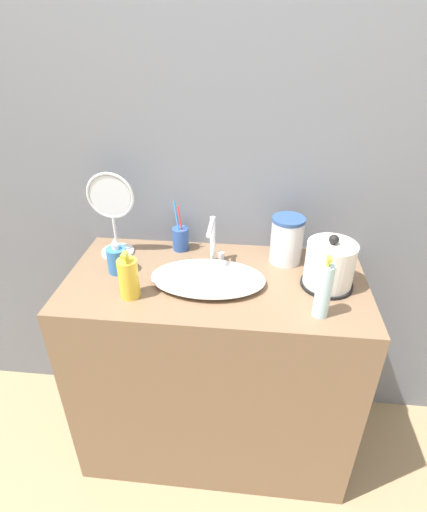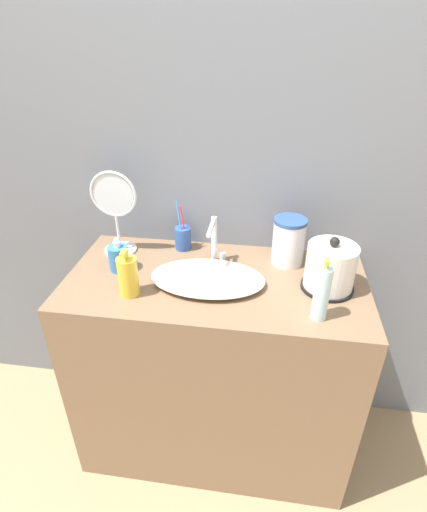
{
  "view_description": "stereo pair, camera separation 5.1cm",
  "coord_description": "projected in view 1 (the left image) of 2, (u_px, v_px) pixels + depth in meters",
  "views": [
    {
      "loc": [
        0.13,
        -0.97,
        1.76
      ],
      "look_at": [
        -0.01,
        0.28,
        1.02
      ],
      "focal_mm": 28.0,
      "sensor_mm": 36.0,
      "label": 1
    },
    {
      "loc": [
        0.18,
        -0.96,
        1.76
      ],
      "look_at": [
        -0.01,
        0.28,
        1.02
      ],
      "focal_mm": 28.0,
      "sensor_mm": 36.0,
      "label": 2
    }
  ],
  "objects": [
    {
      "name": "mouthwash_bottle",
      "position": [
        117.0,
        259.0,
        1.52
      ],
      "size": [
        0.08,
        0.08,
        0.14
      ],
      "color": "#3370B7",
      "rests_on": "vanity_counter"
    },
    {
      "name": "lotion_bottle",
      "position": [
        323.0,
        291.0,
        1.27
      ],
      "size": [
        0.05,
        0.05,
        0.23
      ],
      "color": "silver",
      "rests_on": "vanity_counter"
    },
    {
      "name": "wall_back",
      "position": [
        223.0,
        156.0,
        1.57
      ],
      "size": [
        6.0,
        0.04,
        2.6
      ],
      "color": "slate",
      "rests_on": "ground_plane"
    },
    {
      "name": "electric_kettle",
      "position": [
        329.0,
        267.0,
        1.43
      ],
      "size": [
        0.19,
        0.19,
        0.21
      ],
      "color": "black",
      "rests_on": "vanity_counter"
    },
    {
      "name": "water_pitcher",
      "position": [
        287.0,
        240.0,
        1.57
      ],
      "size": [
        0.13,
        0.13,
        0.19
      ],
      "color": "silver",
      "rests_on": "vanity_counter"
    },
    {
      "name": "vanity_counter",
      "position": [
        215.0,
        367.0,
        1.74
      ],
      "size": [
        1.13,
        0.56,
        0.92
      ],
      "color": "brown",
      "rests_on": "ground_plane"
    },
    {
      "name": "toothbrush_cup",
      "position": [
        181.0,
        238.0,
        1.68
      ],
      "size": [
        0.07,
        0.07,
        0.22
      ],
      "color": "#2D519E",
      "rests_on": "vanity_counter"
    },
    {
      "name": "shampoo_bottle",
      "position": [
        129.0,
        278.0,
        1.37
      ],
      "size": [
        0.07,
        0.07,
        0.18
      ],
      "color": "gold",
      "rests_on": "vanity_counter"
    },
    {
      "name": "ground_plane",
      "position": [
        208.0,
        490.0,
        1.73
      ],
      "size": [
        12.0,
        12.0,
        0.0
      ],
      "primitive_type": "plane",
      "color": "#997F5B"
    },
    {
      "name": "vanity_mirror",
      "position": [
        112.0,
        211.0,
        1.58
      ],
      "size": [
        0.19,
        0.13,
        0.35
      ],
      "color": "silver",
      "rests_on": "vanity_counter"
    },
    {
      "name": "faucet",
      "position": [
        213.0,
        239.0,
        1.55
      ],
      "size": [
        0.06,
        0.15,
        0.19
      ],
      "color": "silver",
      "rests_on": "vanity_counter"
    },
    {
      "name": "sink_basin",
      "position": [
        208.0,
        278.0,
        1.47
      ],
      "size": [
        0.42,
        0.26,
        0.04
      ],
      "color": "white",
      "rests_on": "vanity_counter"
    }
  ]
}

